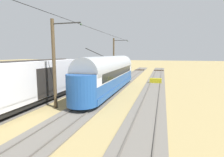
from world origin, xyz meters
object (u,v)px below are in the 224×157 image
Objects in this scene: vintage_streetcar at (110,73)px; catenary_pole_mid_near at (55,63)px; boxcar_adjacent at (32,81)px; track_end_bumper at (156,81)px; spare_tie_stack at (53,84)px; catenary_pole_foreground at (114,58)px.

vintage_streetcar is 2.44× the size of catenary_pole_mid_near.
track_end_bumper is (-10.31, -14.98, -1.76)m from boxcar_adjacent.
track_end_bumper reaches higher than spare_tie_stack.
spare_tie_stack is at bearing -66.33° from boxcar_adjacent.
spare_tie_stack is 1.33× the size of track_end_bumper.
boxcar_adjacent is 5.17× the size of spare_tie_stack.
catenary_pole_mid_near reaches higher than boxcar_adjacent.
spare_tie_stack is at bearing 23.46° from track_end_bumper.
catenary_pole_foreground is 1.00× the size of catenary_pole_mid_near.
track_end_bumper is (-7.60, 3.29, -3.44)m from catenary_pole_foreground.
vintage_streetcar is 8.95m from boxcar_adjacent.
vintage_streetcar is at bearing -125.19° from boxcar_adjacent.
catenary_pole_mid_near is (-2.71, 0.37, 1.67)m from boxcar_adjacent.
track_end_bumper is at bearing -116.34° from catenary_pole_mid_near.
vintage_streetcar is 1.45× the size of boxcar_adjacent.
catenary_pole_mid_near is at bearing 72.37° from vintage_streetcar.
boxcar_adjacent is (5.16, 7.31, -0.10)m from vintage_streetcar.
catenary_pole_mid_near is 4.09× the size of track_end_bumper.
vintage_streetcar is at bearing -107.63° from catenary_pole_mid_near.
catenary_pole_mid_near reaches higher than vintage_streetcar.
vintage_streetcar reaches higher than spare_tie_stack.
boxcar_adjacent is at bearing 113.67° from spare_tie_stack.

